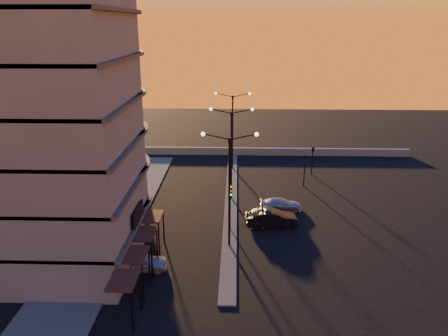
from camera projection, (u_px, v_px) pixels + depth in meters
ground at (229, 246)px, 35.42m from camera, size 120.00×120.00×0.00m
sidewalk_west at (114, 222)px, 39.50m from camera, size 5.00×40.00×0.12m
median at (231, 199)px, 44.89m from camera, size 1.20×36.00×0.12m
parapet at (247, 151)px, 59.87m from camera, size 44.00×0.50×1.00m
building at (40, 99)px, 32.10m from camera, size 14.35×17.08×25.00m
streetlamp_near at (230, 181)px, 33.66m from camera, size 4.32×0.32×9.51m
streetlamp_mid at (231, 147)px, 43.15m from camera, size 4.32×0.32×9.51m
streetlamp_far at (233, 125)px, 52.63m from camera, size 4.32×0.32×9.51m
traffic_light_main at (230, 200)px, 37.24m from camera, size 0.28×0.44×4.25m
signal_east_a at (304, 170)px, 47.87m from camera, size 0.13×0.16×3.60m
signal_east_b at (313, 150)px, 51.25m from camera, size 0.42×1.99×3.60m
car_hatchback at (140, 262)px, 31.74m from camera, size 4.16×2.12×1.36m
car_sedan at (271, 218)px, 38.75m from camera, size 4.76×2.07×1.52m
car_wagon at (281, 204)px, 42.09m from camera, size 4.15×1.92×1.17m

